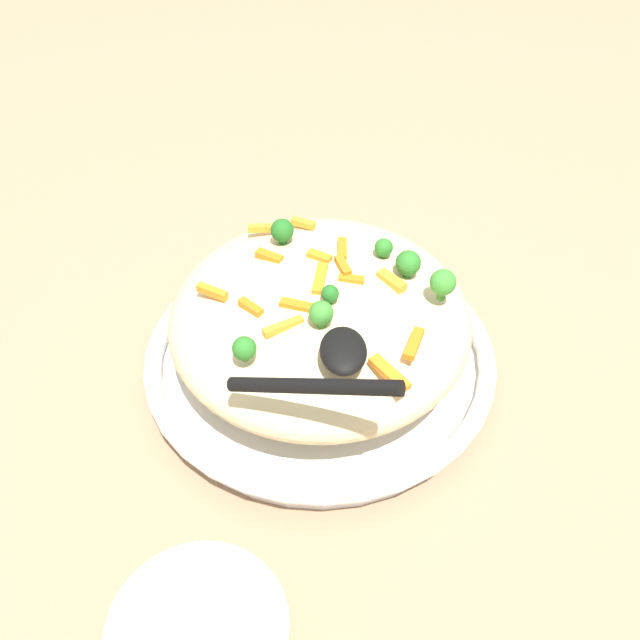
# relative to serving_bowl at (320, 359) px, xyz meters

# --- Properties ---
(ground_plane) EXTENTS (2.40, 2.40, 0.00)m
(ground_plane) POSITION_rel_serving_bowl_xyz_m (0.00, 0.00, -0.02)
(ground_plane) COLOR #9E7F60
(serving_bowl) EXTENTS (0.36, 0.36, 0.04)m
(serving_bowl) POSITION_rel_serving_bowl_xyz_m (0.00, 0.00, 0.00)
(serving_bowl) COLOR silver
(serving_bowl) RESTS_ON ground_plane
(pasta_mound) EXTENTS (0.31, 0.30, 0.10)m
(pasta_mound) POSITION_rel_serving_bowl_xyz_m (0.00, 0.00, 0.06)
(pasta_mound) COLOR beige
(pasta_mound) RESTS_ON serving_bowl
(carrot_piece_0) EXTENTS (0.03, 0.01, 0.01)m
(carrot_piece_0) POSITION_rel_serving_bowl_xyz_m (-0.05, 0.02, 0.11)
(carrot_piece_0) COLOR orange
(carrot_piece_0) RESTS_ON pasta_mound
(carrot_piece_1) EXTENTS (0.04, 0.02, 0.01)m
(carrot_piece_1) POSITION_rel_serving_bowl_xyz_m (0.00, -0.00, 0.11)
(carrot_piece_1) COLOR orange
(carrot_piece_1) RESTS_ON pasta_mound
(carrot_piece_2) EXTENTS (0.01, 0.03, 0.01)m
(carrot_piece_2) POSITION_rel_serving_bowl_xyz_m (0.00, 0.03, 0.11)
(carrot_piece_2) COLOR orange
(carrot_piece_2) RESTS_ON pasta_mound
(carrot_piece_3) EXTENTS (0.02, 0.02, 0.01)m
(carrot_piece_3) POSITION_rel_serving_bowl_xyz_m (0.03, -0.06, 0.11)
(carrot_piece_3) COLOR orange
(carrot_piece_3) RESTS_ON pasta_mound
(carrot_piece_4) EXTENTS (0.02, 0.03, 0.01)m
(carrot_piece_4) POSITION_rel_serving_bowl_xyz_m (0.03, -0.02, 0.11)
(carrot_piece_4) COLOR orange
(carrot_piece_4) RESTS_ON pasta_mound
(carrot_piece_5) EXTENTS (0.04, 0.02, 0.01)m
(carrot_piece_5) POSITION_rel_serving_bowl_xyz_m (0.08, 0.08, 0.10)
(carrot_piece_5) COLOR orange
(carrot_piece_5) RESTS_ON pasta_mound
(carrot_piece_6) EXTENTS (0.02, 0.03, 0.01)m
(carrot_piece_6) POSITION_rel_serving_bowl_xyz_m (-0.10, -0.02, 0.10)
(carrot_piece_6) COLOR orange
(carrot_piece_6) RESTS_ON pasta_mound
(carrot_piece_7) EXTENTS (0.03, 0.02, 0.01)m
(carrot_piece_7) POSITION_rel_serving_bowl_xyz_m (-0.02, 0.02, 0.11)
(carrot_piece_7) COLOR orange
(carrot_piece_7) RESTS_ON pasta_mound
(carrot_piece_8) EXTENTS (0.02, 0.03, 0.01)m
(carrot_piece_8) POSITION_rel_serving_bowl_xyz_m (0.01, -0.10, 0.10)
(carrot_piece_8) COLOR orange
(carrot_piece_8) RESTS_ON pasta_mound
(carrot_piece_9) EXTENTS (0.02, 0.03, 0.01)m
(carrot_piece_9) POSITION_rel_serving_bowl_xyz_m (-0.04, -0.05, 0.11)
(carrot_piece_9) COLOR orange
(carrot_piece_9) RESTS_ON pasta_mound
(carrot_piece_10) EXTENTS (0.01, 0.03, 0.01)m
(carrot_piece_10) POSITION_rel_serving_bowl_xyz_m (-0.09, -0.06, 0.10)
(carrot_piece_10) COLOR orange
(carrot_piece_10) RESTS_ON pasta_mound
(carrot_piece_11) EXTENTS (0.02, 0.03, 0.01)m
(carrot_piece_11) POSITION_rel_serving_bowl_xyz_m (-0.03, -0.00, 0.11)
(carrot_piece_11) COLOR orange
(carrot_piece_11) RESTS_ON pasta_mound
(carrot_piece_12) EXTENTS (0.03, 0.03, 0.01)m
(carrot_piece_12) POSITION_rel_serving_bowl_xyz_m (0.00, 0.07, 0.11)
(carrot_piece_12) COLOR orange
(carrot_piece_12) RESTS_ON pasta_mound
(carrot_piece_13) EXTENTS (0.02, 0.04, 0.01)m
(carrot_piece_13) POSITION_rel_serving_bowl_xyz_m (0.06, -0.03, 0.11)
(carrot_piece_13) COLOR orange
(carrot_piece_13) RESTS_ON pasta_mound
(carrot_piece_14) EXTENTS (0.04, 0.03, 0.01)m
(carrot_piece_14) POSITION_rel_serving_bowl_xyz_m (0.12, 0.06, 0.10)
(carrot_piece_14) COLOR orange
(carrot_piece_14) RESTS_ON pasta_mound
(broccoli_floret_0) EXTENTS (0.02, 0.02, 0.03)m
(broccoli_floret_0) POSITION_rel_serving_bowl_xyz_m (-0.07, -0.04, 0.12)
(broccoli_floret_0) COLOR #205B1C
(broccoli_floret_0) RESTS_ON pasta_mound
(broccoli_floret_1) EXTENTS (0.02, 0.02, 0.03)m
(broccoli_floret_1) POSITION_rel_serving_bowl_xyz_m (-0.01, 0.08, 0.12)
(broccoli_floret_1) COLOR #296820
(broccoli_floret_1) RESTS_ON pasta_mound
(broccoli_floret_2) EXTENTS (0.02, 0.02, 0.02)m
(broccoli_floret_2) POSITION_rel_serving_bowl_xyz_m (0.03, 0.01, 0.12)
(broccoli_floret_2) COLOR #205B1C
(broccoli_floret_2) RESTS_ON pasta_mound
(broccoli_floret_3) EXTENTS (0.02, 0.02, 0.03)m
(broccoli_floret_3) POSITION_rel_serving_bowl_xyz_m (0.06, -0.00, 0.12)
(broccoli_floret_3) COLOR #377928
(broccoli_floret_3) RESTS_ON pasta_mound
(broccoli_floret_4) EXTENTS (0.02, 0.02, 0.02)m
(broccoli_floret_4) POSITION_rel_serving_bowl_xyz_m (-0.04, 0.06, 0.11)
(broccoli_floret_4) COLOR #296820
(broccoli_floret_4) RESTS_ON pasta_mound
(broccoli_floret_5) EXTENTS (0.02, 0.02, 0.02)m
(broccoli_floret_5) POSITION_rel_serving_bowl_xyz_m (0.09, -0.07, 0.11)
(broccoli_floret_5) COLOR #296820
(broccoli_floret_5) RESTS_ON pasta_mound
(broccoli_floret_6) EXTENTS (0.02, 0.02, 0.03)m
(broccoli_floret_6) POSITION_rel_serving_bowl_xyz_m (0.02, 0.11, 0.12)
(broccoli_floret_6) COLOR #377928
(broccoli_floret_6) RESTS_ON pasta_mound
(serving_spoon) EXTENTS (0.13, 0.14, 0.07)m
(serving_spoon) POSITION_rel_serving_bowl_xyz_m (0.12, 0.01, 0.13)
(serving_spoon) COLOR black
(serving_spoon) RESTS_ON pasta_mound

